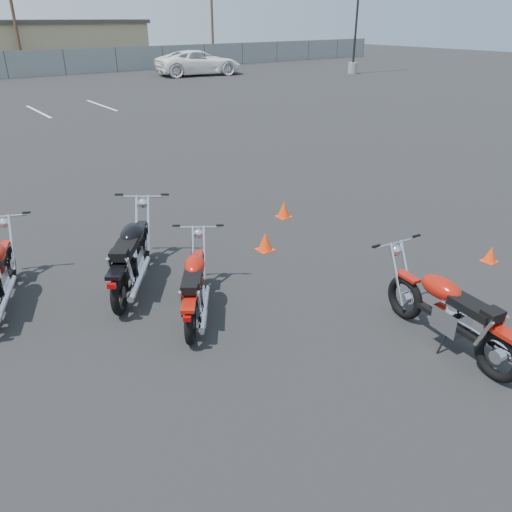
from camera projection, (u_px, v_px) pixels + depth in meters
ground at (269, 313)px, 7.43m from camera, size 120.00×120.00×0.00m
motorcycle_second_black at (132, 256)px, 7.95m from camera, size 1.83×2.22×1.19m
motorcycle_third_red at (195, 286)px, 7.21m from camera, size 1.54×1.92×1.02m
motorcycle_rear_red at (450, 312)px, 6.49m from camera, size 0.88×2.29×1.12m
training_cone_near at (284, 209)px, 10.90m from camera, size 0.29×0.29×0.35m
training_cone_far at (491, 254)px, 8.92m from camera, size 0.24×0.24×0.29m
training_cone_extra at (265, 241)px, 9.36m from camera, size 0.29×0.29×0.35m
light_pole_east at (356, 28)px, 36.70m from camera, size 0.80×0.70×11.69m
tan_building_east at (53, 43)px, 43.86m from camera, size 14.40×9.40×3.70m
utility_pole_c at (12, 5)px, 36.87m from camera, size 1.80×0.24×9.00m
utility_pole_d at (212, 8)px, 47.21m from camera, size 1.80×0.24×9.00m
white_van at (198, 55)px, 36.53m from camera, size 4.10×7.61×2.74m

